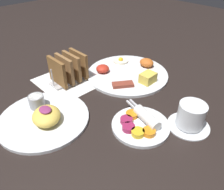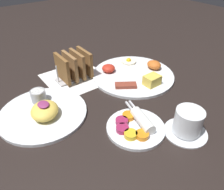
% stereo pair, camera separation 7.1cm
% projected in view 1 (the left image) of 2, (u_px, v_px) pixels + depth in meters
% --- Properties ---
extents(ground_plane, '(3.00, 3.00, 0.00)m').
position_uv_depth(ground_plane, '(95.00, 99.00, 0.74)').
color(ground_plane, black).
extents(napkin_flat, '(0.22, 0.22, 0.00)m').
position_uv_depth(napkin_flat, '(70.00, 80.00, 0.84)').
color(napkin_flat, white).
rests_on(napkin_flat, ground_plane).
extents(plate_breakfast, '(0.32, 0.32, 0.05)m').
position_uv_depth(plate_breakfast, '(128.00, 73.00, 0.87)').
color(plate_breakfast, white).
rests_on(plate_breakfast, ground_plane).
extents(plate_condiments, '(0.17, 0.17, 0.04)m').
position_uv_depth(plate_condiments, '(141.00, 124.00, 0.62)').
color(plate_condiments, white).
rests_on(plate_condiments, ground_plane).
extents(plate_foreground, '(0.27, 0.27, 0.06)m').
position_uv_depth(plate_foreground, '(44.00, 116.00, 0.65)').
color(plate_foreground, white).
rests_on(plate_foreground, ground_plane).
extents(toast_rack, '(0.10, 0.15, 0.10)m').
position_uv_depth(toast_rack, '(69.00, 69.00, 0.81)').
color(toast_rack, '#B7B7BC').
rests_on(toast_rack, ground_plane).
extents(coffee_cup, '(0.12, 0.12, 0.08)m').
position_uv_depth(coffee_cup, '(191.00, 117.00, 0.61)').
color(coffee_cup, white).
rests_on(coffee_cup, ground_plane).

